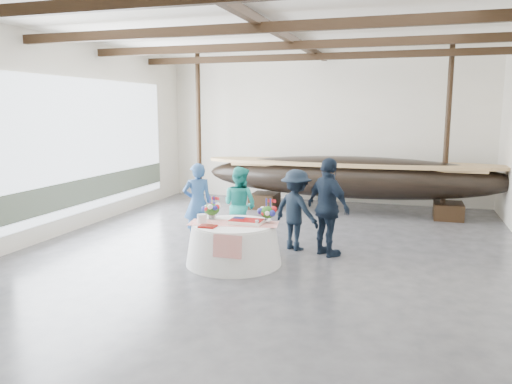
% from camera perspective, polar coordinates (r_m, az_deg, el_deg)
% --- Properties ---
extents(floor, '(10.00, 12.00, 0.01)m').
position_cam_1_polar(floor, '(10.30, 1.81, -6.74)').
color(floor, '#3D3D42').
rests_on(floor, ground).
extents(wall_back, '(10.00, 0.02, 4.50)m').
position_cam_1_polar(wall_back, '(15.77, 7.75, 7.11)').
color(wall_back, silver).
rests_on(wall_back, ground).
extents(wall_front, '(10.00, 0.02, 4.50)m').
position_cam_1_polar(wall_front, '(4.45, -19.20, 0.91)').
color(wall_front, silver).
rests_on(wall_front, ground).
extents(wall_left, '(0.02, 12.00, 4.50)m').
position_cam_1_polar(wall_left, '(12.23, -21.46, 5.89)').
color(wall_left, silver).
rests_on(wall_left, ground).
extents(ceiling, '(10.00, 12.00, 0.01)m').
position_cam_1_polar(ceiling, '(10.02, 1.95, 18.81)').
color(ceiling, white).
rests_on(ceiling, wall_back).
extents(pavilion_structure, '(9.80, 11.76, 4.50)m').
position_cam_1_polar(pavilion_structure, '(10.68, 3.06, 15.52)').
color(pavilion_structure, black).
rests_on(pavilion_structure, ground).
extents(open_bay, '(0.03, 7.00, 3.20)m').
position_cam_1_polar(open_bay, '(13.02, -18.42, 4.37)').
color(open_bay, silver).
rests_on(open_bay, ground).
extents(longboat_display, '(8.46, 1.69, 1.59)m').
position_cam_1_polar(longboat_display, '(14.09, 10.96, 1.70)').
color(longboat_display, black).
rests_on(longboat_display, ground).
extents(banquet_table, '(1.79, 1.79, 0.77)m').
position_cam_1_polar(banquet_table, '(9.40, -2.56, -5.89)').
color(banquet_table, silver).
rests_on(banquet_table, ground).
extents(tabletop_items, '(1.73, 0.95, 0.40)m').
position_cam_1_polar(tabletop_items, '(9.41, -2.26, -2.53)').
color(tabletop_items, red).
rests_on(tabletop_items, banquet_table).
extents(guest_woman_blue, '(0.76, 0.70, 1.73)m').
position_cam_1_polar(guest_woman_blue, '(10.88, -6.70, -1.23)').
color(guest_woman_blue, '#284C81').
rests_on(guest_woman_blue, ground).
extents(guest_woman_teal, '(0.97, 0.86, 1.66)m').
position_cam_1_polar(guest_woman_teal, '(10.74, -1.87, -1.50)').
color(guest_woman_teal, teal).
rests_on(guest_woman_teal, ground).
extents(guest_man_left, '(1.24, 1.06, 1.66)m').
position_cam_1_polar(guest_man_left, '(10.25, 4.60, -2.04)').
color(guest_man_left, black).
rests_on(guest_man_left, ground).
extents(guest_man_right, '(1.18, 1.10, 1.95)m').
position_cam_1_polar(guest_man_right, '(9.85, 8.25, -1.74)').
color(guest_man_right, black).
rests_on(guest_man_right, ground).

